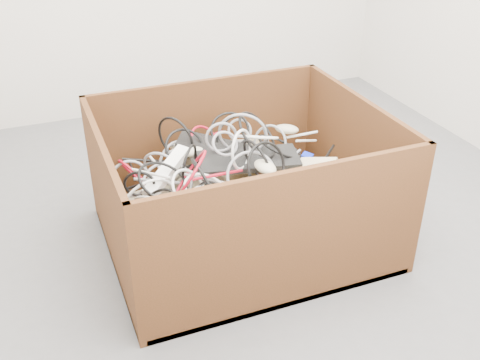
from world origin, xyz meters
name	(u,v)px	position (x,y,z in m)	size (l,w,h in m)	color
ground	(259,213)	(0.00, 0.00, 0.00)	(3.00, 3.00, 0.00)	#5B5B5E
cardboard_box	(238,211)	(-0.17, -0.17, 0.15)	(1.16, 0.97, 0.61)	#37240D
keyboard_pile	(245,184)	(-0.14, -0.16, 0.28)	(0.89, 0.82, 0.32)	#CBB38F
mice_scatter	(235,167)	(-0.18, -0.15, 0.37)	(0.79, 0.73, 0.20)	beige
power_strip_left	(167,171)	(-0.47, -0.10, 0.38)	(0.30, 0.05, 0.04)	white
power_strip_right	(193,204)	(-0.42, -0.32, 0.34)	(0.30, 0.06, 0.04)	white
vga_plug	(307,156)	(0.15, -0.18, 0.37)	(0.04, 0.04, 0.02)	#0B1DAE
cable_tangle	(208,169)	(-0.31, -0.17, 0.40)	(1.08, 0.79, 0.48)	silver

